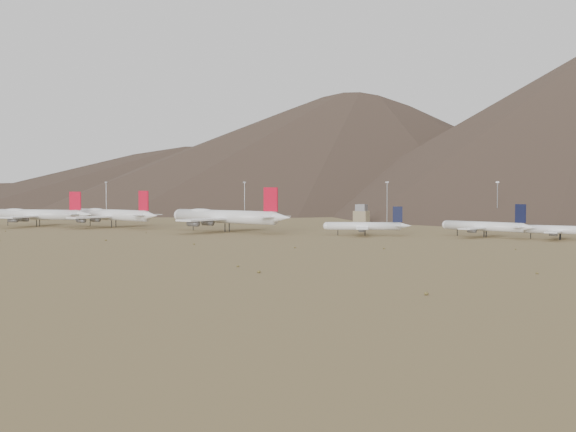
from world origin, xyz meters
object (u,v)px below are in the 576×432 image
at_px(widebody_west, 37,214).
at_px(narrowbody_b, 486,226).
at_px(narrowbody_a, 366,226).
at_px(control_tower, 361,215).
at_px(widebody_centre, 113,215).
at_px(widebody_east, 226,216).

height_order(widebody_west, narrowbody_b, widebody_west).
relative_size(narrowbody_a, control_tower, 3.35).
distance_m(widebody_west, narrowbody_a, 197.19).
xyz_separation_m(widebody_west, widebody_centre, (45.80, 9.34, 0.24)).
distance_m(widebody_west, widebody_east, 123.04).
height_order(widebody_centre, control_tower, widebody_centre).
height_order(widebody_west, widebody_centre, widebody_centre).
distance_m(widebody_east, narrowbody_a, 74.24).
distance_m(widebody_west, control_tower, 189.54).
bearing_deg(widebody_east, widebody_west, -167.77).
bearing_deg(narrowbody_a, narrowbody_b, -7.70).
distance_m(widebody_centre, control_tower, 146.36).
relative_size(widebody_west, narrowbody_b, 1.48).
bearing_deg(widebody_west, widebody_centre, 5.82).
xyz_separation_m(widebody_west, control_tower, (162.18, 98.08, -1.56)).
bearing_deg(widebody_centre, narrowbody_a, 12.47).
height_order(widebody_centre, narrowbody_a, widebody_centre).
relative_size(widebody_centre, widebody_east, 0.90).
bearing_deg(narrowbody_a, widebody_east, 162.69).
height_order(widebody_centre, widebody_east, widebody_east).
distance_m(widebody_west, narrowbody_b, 251.76).
distance_m(widebody_east, narrowbody_b, 129.11).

